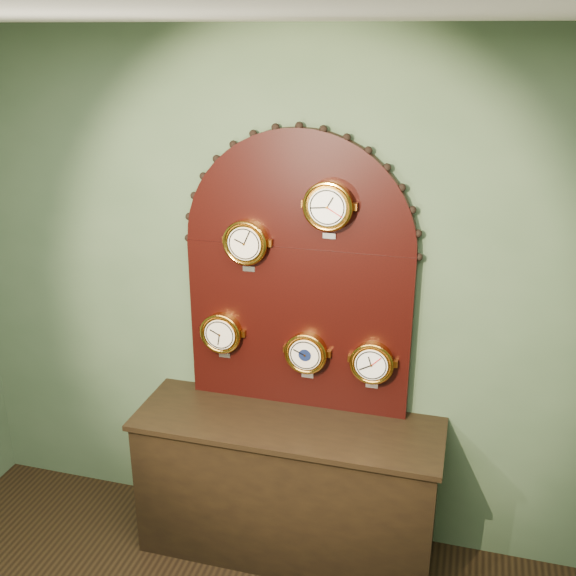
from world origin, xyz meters
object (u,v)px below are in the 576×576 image
(arabic_clock, at_px, (328,206))
(tide_clock, at_px, (372,362))
(roman_clock, at_px, (246,242))
(barometer, at_px, (306,353))
(display_board, at_px, (298,266))
(hygrometer, at_px, (222,333))
(shop_counter, at_px, (287,489))

(arabic_clock, distance_m, tide_clock, 0.85)
(roman_clock, height_order, tide_clock, roman_clock)
(barometer, height_order, tide_clock, barometer)
(display_board, xyz_separation_m, hygrometer, (-0.41, -0.07, -0.40))
(tide_clock, bearing_deg, barometer, -179.98)
(barometer, bearing_deg, roman_clock, -180.00)
(shop_counter, bearing_deg, tide_clock, 20.35)
(display_board, height_order, barometer, display_board)
(display_board, bearing_deg, roman_clock, -165.49)
(shop_counter, height_order, barometer, barometer)
(roman_clock, xyz_separation_m, hygrometer, (-0.15, 0.00, -0.52))
(shop_counter, relative_size, roman_clock, 5.59)
(arabic_clock, bearing_deg, hygrometer, 179.96)
(barometer, bearing_deg, arabic_clock, -0.17)
(arabic_clock, height_order, barometer, arabic_clock)
(arabic_clock, bearing_deg, tide_clock, 0.10)
(barometer, relative_size, tide_clock, 1.00)
(barometer, distance_m, tide_clock, 0.35)
(hygrometer, relative_size, barometer, 1.00)
(barometer, bearing_deg, display_board, 133.54)
(roman_clock, xyz_separation_m, barometer, (0.32, 0.00, -0.58))
(display_board, bearing_deg, tide_clock, -9.16)
(arabic_clock, relative_size, barometer, 1.06)
(display_board, distance_m, barometer, 0.46)
(shop_counter, bearing_deg, barometer, 67.49)
(roman_clock, height_order, barometer, roman_clock)
(hygrometer, bearing_deg, shop_counter, -20.47)
(tide_clock, bearing_deg, roman_clock, -179.99)
(arabic_clock, bearing_deg, roman_clock, 179.96)
(shop_counter, relative_size, barometer, 5.70)
(arabic_clock, height_order, hygrometer, arabic_clock)
(barometer, bearing_deg, shop_counter, -112.51)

